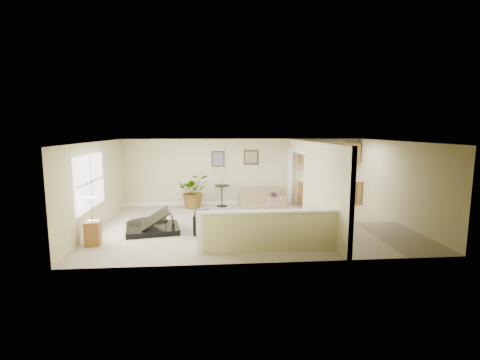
{
  "coord_description": "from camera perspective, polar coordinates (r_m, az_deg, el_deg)",
  "views": [
    {
      "loc": [
        -1.21,
        -10.07,
        2.84
      ],
      "look_at": [
        -0.34,
        0.4,
        1.31
      ],
      "focal_mm": 26.0,
      "sensor_mm": 36.0,
      "label": 1
    }
  ],
  "objects": [
    {
      "name": "kitchen_cabinets",
      "position": [
        13.68,
        14.05,
        -0.27
      ],
      "size": [
        2.36,
        0.65,
        2.33
      ],
      "color": "olive",
      "rests_on": "floor"
    },
    {
      "name": "floor",
      "position": [
        10.53,
        2.02,
        -7.39
      ],
      "size": [
        9.0,
        9.0,
        0.0
      ],
      "primitive_type": "plane",
      "color": "#B8AA8F",
      "rests_on": "ground"
    },
    {
      "name": "piano_bench",
      "position": [
        9.82,
        -6.31,
        -6.94
      ],
      "size": [
        0.44,
        0.84,
        0.55
      ],
      "primitive_type": "cube",
      "rotation": [
        0.0,
        0.0,
        -0.03
      ],
      "color": "black",
      "rests_on": "floor"
    },
    {
      "name": "left_wall",
      "position": [
        10.71,
        -22.6,
        -0.92
      ],
      "size": [
        0.04,
        6.0,
        2.5
      ],
      "primitive_type": "cube",
      "color": "beige",
      "rests_on": "floor"
    },
    {
      "name": "back_wall",
      "position": [
        13.22,
        0.52,
        1.36
      ],
      "size": [
        9.0,
        0.04,
        2.5
      ],
      "primitive_type": "cube",
      "color": "beige",
      "rests_on": "floor"
    },
    {
      "name": "accent_table",
      "position": [
        12.94,
        -3.0,
        -2.1
      ],
      "size": [
        0.55,
        0.55,
        0.8
      ],
      "color": "black",
      "rests_on": "floor"
    },
    {
      "name": "front_wall",
      "position": [
        7.35,
        4.83,
        -4.28
      ],
      "size": [
        9.0,
        0.04,
        2.5
      ],
      "primitive_type": "cube",
      "color": "beige",
      "rests_on": "floor"
    },
    {
      "name": "small_plant",
      "position": [
        13.01,
        5.51,
        -3.38
      ],
      "size": [
        0.32,
        0.32,
        0.53
      ],
      "color": "black",
      "rests_on": "floor"
    },
    {
      "name": "lamp_stand",
      "position": [
        9.37,
        -23.06,
        -6.83
      ],
      "size": [
        0.39,
        0.39,
        1.2
      ],
      "color": "olive",
      "rests_on": "floor"
    },
    {
      "name": "loveseat",
      "position": [
        12.9,
        3.61,
        -2.87
      ],
      "size": [
        1.75,
        1.15,
        0.93
      ],
      "rotation": [
        0.0,
        0.0,
        0.15
      ],
      "color": "#9F8465",
      "rests_on": "floor"
    },
    {
      "name": "left_window",
      "position": [
        10.21,
        -23.43,
        -0.25
      ],
      "size": [
        0.05,
        2.15,
        1.45
      ],
      "primitive_type": "cube",
      "color": "white",
      "rests_on": "left_wall"
    },
    {
      "name": "interior_partition",
      "position": [
        10.87,
        11.36,
        -0.48
      ],
      "size": [
        0.18,
        5.99,
        2.5
      ],
      "color": "beige",
      "rests_on": "floor"
    },
    {
      "name": "piano",
      "position": [
        10.18,
        -14.26,
        -4.92
      ],
      "size": [
        1.85,
        1.88,
        1.35
      ],
      "rotation": [
        0.0,
        0.0,
        0.18
      ],
      "color": "black",
      "rests_on": "floor"
    },
    {
      "name": "ceiling",
      "position": [
        10.15,
        2.09,
        6.33
      ],
      "size": [
        9.0,
        6.0,
        0.04
      ],
      "primitive_type": "cube",
      "color": "silver",
      "rests_on": "back_wall"
    },
    {
      "name": "wall_art_left",
      "position": [
        13.09,
        -3.62,
        3.47
      ],
      "size": [
        0.48,
        0.04,
        0.58
      ],
      "color": "#372014",
      "rests_on": "back_wall"
    },
    {
      "name": "palm_plant",
      "position": [
        12.81,
        -7.58,
        -1.83
      ],
      "size": [
        1.29,
        1.17,
        1.25
      ],
      "color": "black",
      "rests_on": "floor"
    },
    {
      "name": "kitchen_vinyl",
      "position": [
        11.33,
        18.16,
        -6.65
      ],
      "size": [
        2.7,
        6.0,
        0.01
      ],
      "primitive_type": "cube",
      "color": "tan",
      "rests_on": "floor"
    },
    {
      "name": "right_wall",
      "position": [
        11.68,
        24.54,
        -0.31
      ],
      "size": [
        0.04,
        6.0,
        2.5
      ],
      "primitive_type": "cube",
      "color": "beige",
      "rests_on": "floor"
    },
    {
      "name": "wall_mirror",
      "position": [
        13.17,
        1.83,
        3.73
      ],
      "size": [
        0.55,
        0.04,
        0.55
      ],
      "color": "#372014",
      "rests_on": "back_wall"
    },
    {
      "name": "pony_half_wall",
      "position": [
        8.21,
        4.48,
        -8.2
      ],
      "size": [
        3.42,
        0.22,
        1.0
      ],
      "color": "beige",
      "rests_on": "floor"
    }
  ]
}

